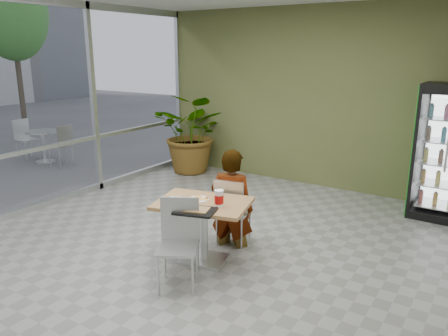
% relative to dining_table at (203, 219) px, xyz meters
% --- Properties ---
extents(ground, '(7.00, 7.00, 0.00)m').
position_rel_dining_table_xyz_m(ground, '(-0.23, 0.11, -0.54)').
color(ground, gray).
rests_on(ground, ground).
extents(room_envelope, '(6.00, 7.00, 3.20)m').
position_rel_dining_table_xyz_m(room_envelope, '(-0.23, 0.11, 1.06)').
color(room_envelope, beige).
rests_on(room_envelope, ground).
extents(storefront_frame, '(0.10, 7.00, 3.20)m').
position_rel_dining_table_xyz_m(storefront_frame, '(-3.23, 0.11, 1.06)').
color(storefront_frame, '#BCBEC1').
rests_on(storefront_frame, ground).
extents(dining_table, '(1.20, 0.98, 0.75)m').
position_rel_dining_table_xyz_m(dining_table, '(0.00, 0.00, 0.00)').
color(dining_table, tan).
rests_on(dining_table, ground).
extents(chair_far, '(0.46, 0.47, 0.89)m').
position_rel_dining_table_xyz_m(chair_far, '(0.03, 0.56, -0.02)').
color(chair_far, '#BCBEC1').
rests_on(chair_far, ground).
extents(chair_near, '(0.56, 0.57, 0.93)m').
position_rel_dining_table_xyz_m(chair_near, '(0.07, -0.53, 0.01)').
color(chair_near, '#BCBEC1').
rests_on(chair_near, ground).
extents(seated_woman, '(0.64, 0.48, 1.56)m').
position_rel_dining_table_xyz_m(seated_woman, '(0.01, 0.61, -0.06)').
color(seated_woman, black).
rests_on(seated_woman, ground).
extents(pizza_plate, '(0.34, 0.33, 0.03)m').
position_rel_dining_table_xyz_m(pizza_plate, '(-0.08, 0.03, 0.23)').
color(pizza_plate, white).
rests_on(pizza_plate, dining_table).
extents(soda_cup, '(0.11, 0.11, 0.19)m').
position_rel_dining_table_xyz_m(soda_cup, '(0.24, -0.02, 0.30)').
color(soda_cup, white).
rests_on(soda_cup, dining_table).
extents(napkin_stack, '(0.19, 0.19, 0.02)m').
position_rel_dining_table_xyz_m(napkin_stack, '(-0.31, -0.13, 0.22)').
color(napkin_stack, white).
rests_on(napkin_stack, dining_table).
extents(cafeteria_tray, '(0.50, 0.42, 0.02)m').
position_rel_dining_table_xyz_m(cafeteria_tray, '(0.13, -0.32, 0.23)').
color(cafeteria_tray, black).
rests_on(cafeteria_tray, dining_table).
extents(potted_plant, '(1.61, 1.44, 1.61)m').
position_rel_dining_table_xyz_m(potted_plant, '(-2.47, 3.11, 0.27)').
color(potted_plant, '#346829').
rests_on(potted_plant, ground).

